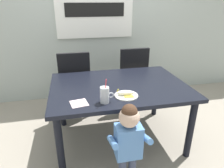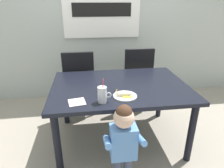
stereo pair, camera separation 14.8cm
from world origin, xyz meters
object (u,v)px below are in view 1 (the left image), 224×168
toddler_standing (128,138)px  milk_cup (105,96)px  snack_plate (126,96)px  peeled_banana (126,94)px  paper_napkin (79,103)px  dining_chair_left (75,80)px  dining_chair_right (132,74)px  dining_table (119,91)px

toddler_standing → milk_cup: size_ratio=3.40×
snack_plate → peeled_banana: size_ratio=1.32×
milk_cup → paper_napkin: 0.24m
dining_chair_left → peeled_banana: bearing=114.3°
dining_chair_right → dining_table: bearing=63.1°
dining_chair_right → toddler_standing: bearing=71.7°
toddler_standing → peeled_banana: toddler_standing is taller
dining_chair_right → paper_napkin: (-0.86, -1.13, 0.18)m
toddler_standing → milk_cup: (-0.14, 0.29, 0.26)m
peeled_banana → snack_plate: bearing=43.3°
toddler_standing → snack_plate: toddler_standing is taller
dining_chair_left → peeled_banana: size_ratio=5.50×
dining_chair_left → snack_plate: size_ratio=4.17×
toddler_standing → dining_chair_left: bearing=105.5°
milk_cup → snack_plate: milk_cup is taller
dining_chair_right → peeled_banana: size_ratio=5.50×
paper_napkin → toddler_standing: bearing=-40.5°
dining_chair_left → dining_table: bearing=123.2°
peeled_banana → paper_napkin: peeled_banana is taller
dining_chair_right → snack_plate: (-0.40, -1.08, 0.19)m
dining_chair_right → peeled_banana: 1.18m
toddler_standing → milk_cup: milk_cup is taller
dining_chair_right → snack_plate: bearing=69.7°
dining_chair_left → paper_napkin: dining_chair_left is taller
dining_chair_left → toddler_standing: bearing=105.5°
dining_table → snack_plate: 0.31m
dining_table → peeled_banana: peeled_banana is taller
peeled_banana → paper_napkin: bearing=-173.9°
toddler_standing → paper_napkin: 0.53m
dining_chair_left → peeled_banana: 1.13m
peeled_banana → milk_cup: bearing=-160.7°
dining_chair_right → milk_cup: 1.34m
dining_table → toddler_standing: toddler_standing is taller
milk_cup → dining_chair_right: bearing=61.7°
milk_cup → peeled_banana: milk_cup is taller
dining_chair_left → dining_chair_right: 0.86m
dining_chair_left → milk_cup: 1.14m
dining_table → toddler_standing: bearing=-97.0°
dining_table → milk_cup: size_ratio=6.02×
dining_table → peeled_banana: 0.32m
snack_plate → peeled_banana: 0.03m
dining_chair_right → paper_napkin: bearing=52.8°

